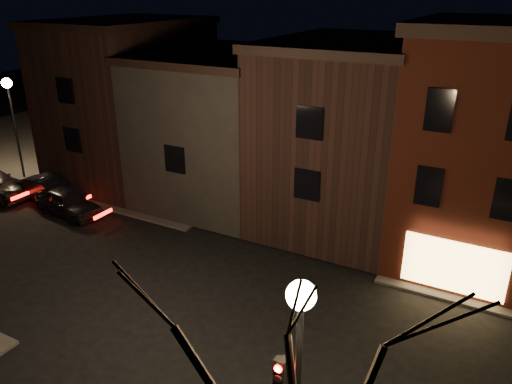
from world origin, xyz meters
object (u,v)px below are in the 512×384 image
at_px(street_lamp_far, 10,101).
at_px(parked_car_b, 51,189).
at_px(street_lamp_near, 299,342).
at_px(parked_car_a, 68,202).

xyz_separation_m(street_lamp_far, parked_car_b, (4.64, -1.70, -4.44)).
relative_size(street_lamp_near, street_lamp_far, 1.00).
relative_size(street_lamp_far, parked_car_a, 1.50).
height_order(parked_car_a, parked_car_b, parked_car_a).
bearing_deg(parked_car_a, parked_car_b, 77.34).
bearing_deg(street_lamp_near, parked_car_b, 152.95).
relative_size(street_lamp_far, parked_car_b, 1.45).
xyz_separation_m(street_lamp_near, parked_car_a, (-18.15, 9.64, -4.44)).
bearing_deg(street_lamp_far, parked_car_a, -19.95).
height_order(street_lamp_near, parked_car_b, street_lamp_near).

